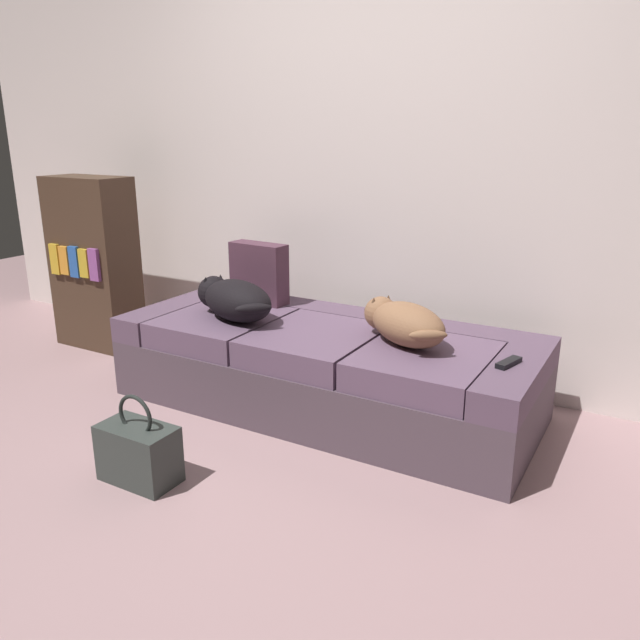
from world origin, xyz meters
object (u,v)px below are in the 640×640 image
at_px(throw_pillow, 259,273).
at_px(dog_dark, 233,299).
at_px(dog_tan, 403,322).
at_px(tv_remote, 509,363).
at_px(couch, 325,367).
at_px(bookshelf, 94,263).
at_px(handbag, 139,452).

bearing_deg(throw_pillow, dog_dark, -77.77).
bearing_deg(dog_tan, tv_remote, -5.51).
height_order(couch, bookshelf, bookshelf).
bearing_deg(bookshelf, dog_tan, -3.54).
bearing_deg(couch, throw_pillow, 157.85).
bearing_deg(couch, handbag, -106.54).
xyz_separation_m(dog_tan, tv_remote, (0.50, -0.05, -0.09)).
height_order(couch, throw_pillow, throw_pillow).
relative_size(tv_remote, bookshelf, 0.14).
xyz_separation_m(throw_pillow, handbag, (0.26, -1.24, -0.47)).
relative_size(couch, throw_pillow, 6.23).
relative_size(handbag, bookshelf, 0.34).
xyz_separation_m(dog_dark, dog_tan, (0.91, 0.08, -0.01)).
bearing_deg(tv_remote, couch, -169.50).
distance_m(dog_dark, tv_remote, 1.42).
distance_m(dog_tan, tv_remote, 0.51).
xyz_separation_m(tv_remote, handbag, (-1.23, -0.93, -0.31)).
relative_size(couch, dog_tan, 3.91).
height_order(tv_remote, bookshelf, bookshelf).
bearing_deg(throw_pillow, dog_tan, -14.53).
bearing_deg(dog_tan, couch, 176.24).
distance_m(couch, throw_pillow, 0.72).
height_order(dog_dark, tv_remote, dog_dark).
xyz_separation_m(dog_dark, tv_remote, (1.42, 0.03, -0.10)).
height_order(dog_dark, bookshelf, bookshelf).
height_order(handbag, bookshelf, bookshelf).
xyz_separation_m(dog_dark, handbag, (0.19, -0.90, -0.41)).
relative_size(tv_remote, handbag, 0.40).
relative_size(couch, bookshelf, 1.92).
distance_m(throw_pillow, bookshelf, 1.22).
relative_size(couch, dog_dark, 3.50).
distance_m(couch, bookshelf, 1.81).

